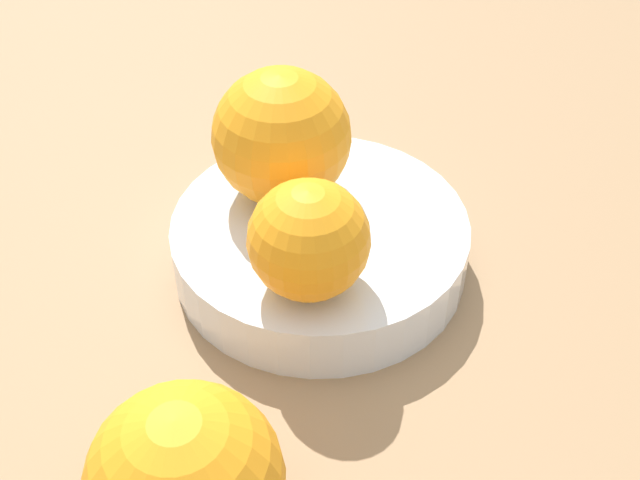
# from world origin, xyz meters

# --- Properties ---
(ground_plane) EXTENTS (1.10, 1.10, 0.02)m
(ground_plane) POSITION_xyz_m (0.00, 0.00, -0.01)
(ground_plane) COLOR #997551
(fruit_bowl) EXTENTS (0.18, 0.18, 0.04)m
(fruit_bowl) POSITION_xyz_m (0.00, 0.00, 0.02)
(fruit_bowl) COLOR silver
(fruit_bowl) RESTS_ON ground_plane
(orange_in_bowl_0) EXTENTS (0.08, 0.08, 0.08)m
(orange_in_bowl_0) POSITION_xyz_m (0.03, 0.02, 0.08)
(orange_in_bowl_0) COLOR orange
(orange_in_bowl_0) RESTS_ON fruit_bowl
(orange_in_bowl_1) EXTENTS (0.07, 0.07, 0.07)m
(orange_in_bowl_1) POSITION_xyz_m (-0.05, 0.01, 0.07)
(orange_in_bowl_1) COLOR orange
(orange_in_bowl_1) RESTS_ON fruit_bowl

